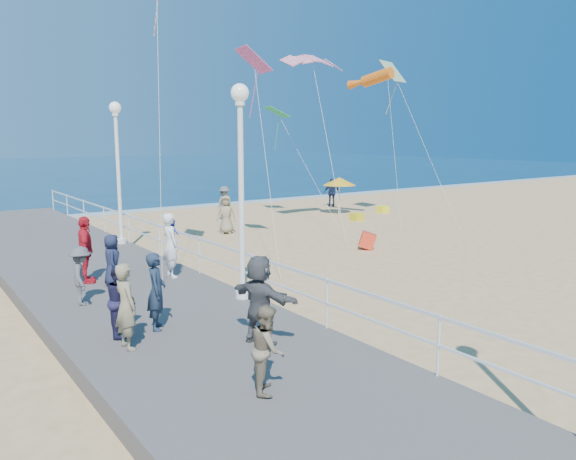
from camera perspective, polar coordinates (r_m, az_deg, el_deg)
ground at (r=17.80m, az=10.39°, el=-5.18°), size 160.00×160.00×0.00m
ocean at (r=78.05m, az=-26.41°, el=5.30°), size 160.00×90.00×0.05m
surf_line at (r=35.01m, az=-14.42°, el=1.96°), size 160.00×1.20×0.04m
boardwalk at (r=13.59m, az=-12.51°, el=-9.04°), size 5.00×44.00×0.40m
railing at (r=14.39m, az=-3.65°, el=-3.44°), size 0.05×42.00×0.55m
lamp_post_mid at (r=13.89m, az=-4.81°, el=6.14°), size 0.44×0.44×5.32m
lamp_post_far at (r=22.10m, az=-16.93°, el=7.03°), size 0.44×0.44×5.32m
woman_holding_toddler at (r=16.64m, az=-11.85°, el=-1.52°), size 0.46×0.69×1.88m
toddler_held at (r=16.78m, az=-11.62°, el=-0.32°), size 0.31×0.40×0.82m
spectator_0 at (r=12.27m, az=-13.22°, el=-6.07°), size 0.63×0.72×1.66m
spectator_1 at (r=9.19m, az=-2.08°, el=-11.95°), size 0.84×0.88×1.43m
spectator_2 at (r=14.57m, az=-20.25°, el=-4.37°), size 0.76×1.04×1.45m
spectator_3 at (r=16.61m, az=-19.88°, el=-1.91°), size 0.72×1.18×1.89m
spectator_4 at (r=16.12m, az=-17.44°, el=-2.94°), size 0.66×0.81×1.43m
spectator_5 at (r=11.15m, az=-2.90°, el=-7.07°), size 0.89×1.74×1.79m
spectator_6 at (r=11.31m, az=-16.13°, el=-7.45°), size 0.45×0.65×1.69m
spectator_7 at (r=12.09m, az=-16.59°, el=-6.86°), size 0.78×0.87×1.49m
beach_walker_a at (r=30.53m, az=-6.48°, el=2.77°), size 1.34×1.16×1.79m
beach_walker_b at (r=36.00m, az=4.49°, el=3.82°), size 1.11×0.93×1.78m
beach_walker_c at (r=26.01m, az=-6.29°, el=1.57°), size 1.03×0.97×1.78m
box_kite at (r=22.56m, az=8.06°, el=-1.21°), size 0.90×0.88×0.74m
beach_umbrella at (r=32.15m, az=5.24°, el=4.94°), size 1.90×1.90×2.14m
beach_chair_left at (r=33.46m, az=9.59°, el=2.09°), size 0.55×0.55×0.40m
beach_chair_right at (r=30.14m, az=7.00°, el=1.33°), size 0.55×0.55×0.40m
kite_parafoil at (r=27.17m, az=2.57°, el=17.02°), size 3.23×0.94×0.65m
kite_windsock at (r=28.50m, az=9.07°, el=15.07°), size 1.03×2.81×1.11m
kite_diamond_pink at (r=21.70m, az=-3.53°, el=16.87°), size 1.30×1.53×0.86m
kite_diamond_multi at (r=30.69m, az=10.61°, el=15.55°), size 1.62×1.29×1.11m
kite_diamond_green at (r=30.65m, az=-1.14°, el=11.90°), size 1.46×1.54×0.56m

